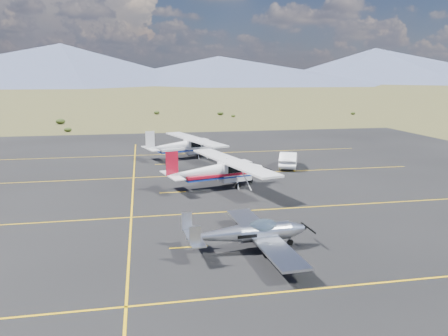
{
  "coord_description": "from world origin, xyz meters",
  "views": [
    {
      "loc": [
        -5.14,
        -24.72,
        8.72
      ],
      "look_at": [
        1.1,
        8.2,
        1.6
      ],
      "focal_mm": 35.0,
      "sensor_mm": 36.0,
      "label": 1
    }
  ],
  "objects_px": {
    "aircraft_cessna": "(218,170)",
    "sedan": "(288,159)",
    "aircraft_plain": "(184,145)",
    "aircraft_low_wing": "(251,233)"
  },
  "relations": [
    {
      "from": "aircraft_plain",
      "to": "sedan",
      "type": "xyz_separation_m",
      "value": [
        9.43,
        -6.69,
        -0.62
      ]
    },
    {
      "from": "aircraft_plain",
      "to": "aircraft_low_wing",
      "type": "bearing_deg",
      "value": -106.43
    },
    {
      "from": "aircraft_cessna",
      "to": "sedan",
      "type": "height_order",
      "value": "aircraft_cessna"
    },
    {
      "from": "aircraft_cessna",
      "to": "aircraft_plain",
      "type": "bearing_deg",
      "value": 81.19
    },
    {
      "from": "aircraft_cessna",
      "to": "sedan",
      "type": "bearing_deg",
      "value": 23.52
    },
    {
      "from": "aircraft_low_wing",
      "to": "sedan",
      "type": "relative_size",
      "value": 1.92
    },
    {
      "from": "aircraft_cessna",
      "to": "aircraft_plain",
      "type": "relative_size",
      "value": 1.02
    },
    {
      "from": "aircraft_low_wing",
      "to": "aircraft_cessna",
      "type": "height_order",
      "value": "aircraft_cessna"
    },
    {
      "from": "aircraft_cessna",
      "to": "aircraft_plain",
      "type": "xyz_separation_m",
      "value": [
        -1.42,
        13.07,
        -0.01
      ]
    },
    {
      "from": "sedan",
      "to": "aircraft_low_wing",
      "type": "bearing_deg",
      "value": 87.45
    }
  ]
}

